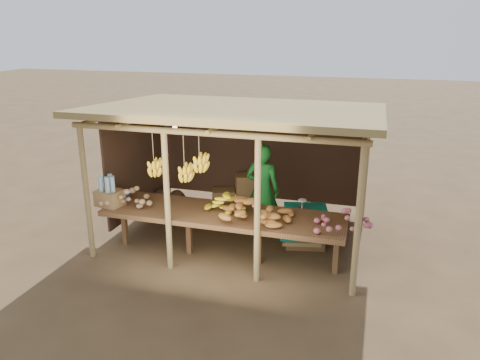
# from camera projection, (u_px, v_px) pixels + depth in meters

# --- Properties ---
(ground) EXTENTS (60.00, 60.00, 0.00)m
(ground) POSITION_uv_depth(u_px,v_px,m) (240.00, 234.00, 8.55)
(ground) COLOR brown
(ground) RESTS_ON ground
(stall_structure) EXTENTS (4.70, 3.50, 2.43)m
(stall_structure) POSITION_uv_depth(u_px,v_px,m) (239.00, 130.00, 8.04)
(stall_structure) COLOR #9B8050
(stall_structure) RESTS_ON ground
(counter) EXTENTS (3.90, 1.05, 0.80)m
(counter) POSITION_uv_depth(u_px,v_px,m) (223.00, 216.00, 7.46)
(counter) COLOR brown
(counter) RESTS_ON ground
(potato_heap) EXTENTS (1.02, 0.77, 0.36)m
(potato_heap) POSITION_uv_depth(u_px,v_px,m) (129.00, 195.00, 7.69)
(potato_heap) COLOR tan
(potato_heap) RESTS_ON counter
(sweet_potato_heap) EXTENTS (1.25, 0.89, 0.36)m
(sweet_potato_heap) POSITION_uv_depth(u_px,v_px,m) (253.00, 209.00, 7.10)
(sweet_potato_heap) COLOR #AB6A2C
(sweet_potato_heap) RESTS_ON counter
(onion_heap) EXTENTS (0.92, 0.58, 0.36)m
(onion_heap) POSITION_uv_depth(u_px,v_px,m) (345.00, 219.00, 6.74)
(onion_heap) COLOR #BE5C66
(onion_heap) RESTS_ON counter
(banana_pile) EXTENTS (0.68, 0.48, 0.35)m
(banana_pile) POSITION_uv_depth(u_px,v_px,m) (225.00, 201.00, 7.45)
(banana_pile) COLOR yellow
(banana_pile) RESTS_ON counter
(tomato_basin) EXTENTS (0.37, 0.37, 0.20)m
(tomato_basin) POSITION_uv_depth(u_px,v_px,m) (119.00, 195.00, 7.98)
(tomato_basin) COLOR navy
(tomato_basin) RESTS_ON counter
(bottle_box) EXTENTS (0.46, 0.39, 0.52)m
(bottle_box) POSITION_uv_depth(u_px,v_px,m) (109.00, 194.00, 7.69)
(bottle_box) COLOR olive
(bottle_box) RESTS_ON counter
(vendor) EXTENTS (0.64, 0.44, 1.69)m
(vendor) POSITION_uv_depth(u_px,v_px,m) (262.00, 190.00, 8.34)
(vendor) COLOR #197427
(vendor) RESTS_ON ground
(tarp_crate) EXTENTS (0.85, 0.77, 0.87)m
(tarp_crate) POSITION_uv_depth(u_px,v_px,m) (305.00, 225.00, 8.06)
(tarp_crate) COLOR brown
(tarp_crate) RESTS_ON ground
(carton_stack) EXTENTS (1.08, 0.50, 0.75)m
(carton_stack) POSITION_uv_depth(u_px,v_px,m) (239.00, 194.00, 9.65)
(carton_stack) COLOR olive
(carton_stack) RESTS_ON ground
(burlap_sacks) EXTENTS (0.75, 0.39, 0.53)m
(burlap_sacks) POSITION_uv_depth(u_px,v_px,m) (169.00, 199.00, 9.64)
(burlap_sacks) COLOR #462E20
(burlap_sacks) RESTS_ON ground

